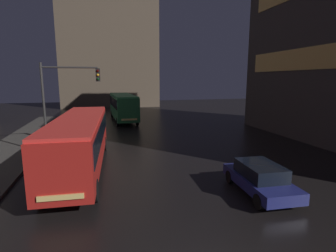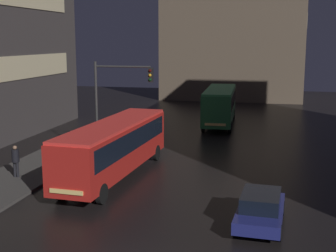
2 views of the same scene
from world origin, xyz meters
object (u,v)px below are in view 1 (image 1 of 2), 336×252
(car_taxi, at_px, (260,178))
(traffic_light_main, at_px, (64,93))
(bus_far, at_px, (123,105))
(bus_near, at_px, (80,138))

(car_taxi, xyz_separation_m, traffic_light_main, (-9.49, 9.09, 3.61))
(bus_far, relative_size, traffic_light_main, 1.59)
(bus_far, distance_m, car_taxi, 23.55)
(bus_near, xyz_separation_m, traffic_light_main, (-1.21, 3.80, 2.40))
(car_taxi, distance_m, traffic_light_main, 13.63)
(traffic_light_main, bearing_deg, bus_near, -72.29)
(bus_near, distance_m, car_taxi, 9.90)
(bus_far, bearing_deg, traffic_light_main, 67.45)
(bus_near, bearing_deg, car_taxi, 150.70)
(bus_far, xyz_separation_m, car_taxi, (4.43, -23.09, -1.34))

